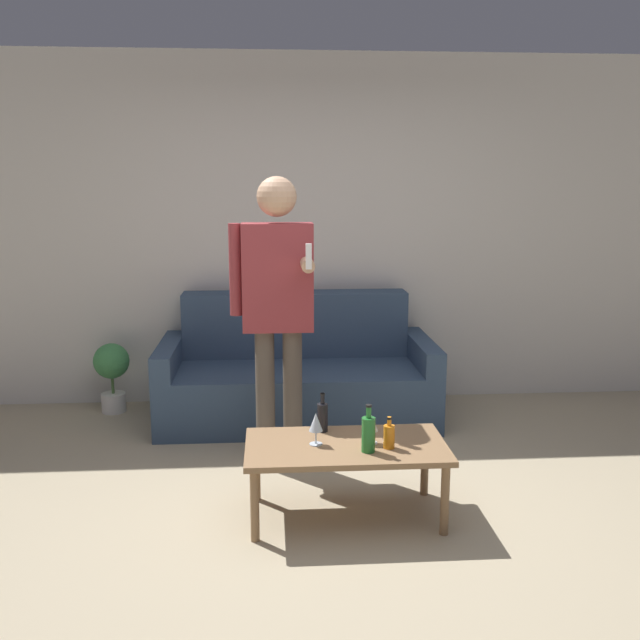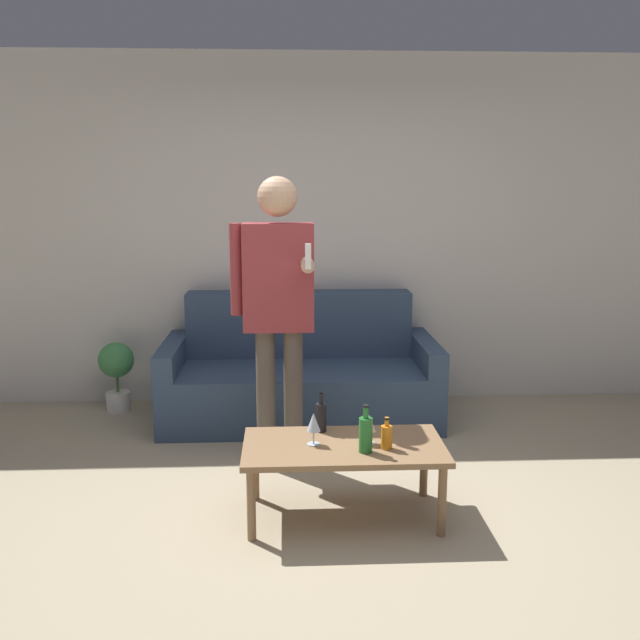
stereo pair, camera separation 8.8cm
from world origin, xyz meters
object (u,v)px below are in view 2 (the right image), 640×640
at_px(bottle_orange, 321,416).
at_px(person_standing_front, 278,298).
at_px(coffee_table, 344,452).
at_px(couch, 300,375).

bearing_deg(bottle_orange, person_standing_front, 113.70).
bearing_deg(person_standing_front, bottle_orange, -66.30).
height_order(coffee_table, person_standing_front, person_standing_front).
relative_size(couch, coffee_table, 1.91).
xyz_separation_m(bottle_orange, person_standing_front, (-0.23, 0.53, 0.57)).
distance_m(couch, person_standing_front, 1.19).
bearing_deg(couch, person_standing_front, -99.28).
bearing_deg(coffee_table, couch, 96.56).
bearing_deg(coffee_table, bottle_orange, 118.37).
height_order(coffee_table, bottle_orange, bottle_orange).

